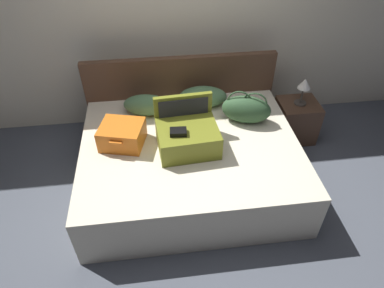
% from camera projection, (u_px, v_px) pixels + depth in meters
% --- Properties ---
extents(ground_plane, '(12.00, 12.00, 0.00)m').
position_uv_depth(ground_plane, '(196.00, 211.00, 3.31)').
color(ground_plane, '#4C515B').
extents(back_wall, '(8.00, 0.10, 2.60)m').
position_uv_depth(back_wall, '(176.00, 15.00, 3.70)').
color(back_wall, beige).
rests_on(back_wall, ground).
extents(bed, '(2.08, 1.67, 0.53)m').
position_uv_depth(bed, '(190.00, 163.00, 3.44)').
color(bed, beige).
rests_on(bed, ground).
extents(headboard, '(2.12, 0.08, 0.99)m').
position_uv_depth(headboard, '(181.00, 97.00, 3.94)').
color(headboard, '#4C3323').
rests_on(headboard, ground).
extents(hard_case_large, '(0.58, 0.52, 0.43)m').
position_uv_depth(hard_case_large, '(187.00, 135.00, 3.14)').
color(hard_case_large, olive).
rests_on(hard_case_large, bed).
extents(hard_case_medium, '(0.46, 0.42, 0.21)m').
position_uv_depth(hard_case_medium, '(122.00, 135.00, 3.20)').
color(hard_case_medium, '#D16619').
rests_on(hard_case_medium, bed).
extents(duffel_bag, '(0.55, 0.39, 0.35)m').
position_uv_depth(duffel_bag, '(246.00, 109.00, 3.44)').
color(duffel_bag, '#2D4C2D').
rests_on(duffel_bag, bed).
extents(pillow_near_headboard, '(0.53, 0.35, 0.20)m').
position_uv_depth(pillow_near_headboard, '(147.00, 105.00, 3.58)').
color(pillow_near_headboard, '#4C724C').
rests_on(pillow_near_headboard, bed).
extents(pillow_center_head, '(0.54, 0.32, 0.22)m').
position_uv_depth(pillow_center_head, '(203.00, 97.00, 3.68)').
color(pillow_center_head, '#4C724C').
rests_on(pillow_center_head, bed).
extents(nightstand, '(0.44, 0.40, 0.48)m').
position_uv_depth(nightstand, '(296.00, 121.00, 4.02)').
color(nightstand, '#4C3323').
rests_on(nightstand, ground).
extents(table_lamp, '(0.14, 0.14, 0.31)m').
position_uv_depth(table_lamp, '(304.00, 86.00, 3.71)').
color(table_lamp, '#3F3833').
rests_on(table_lamp, nightstand).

